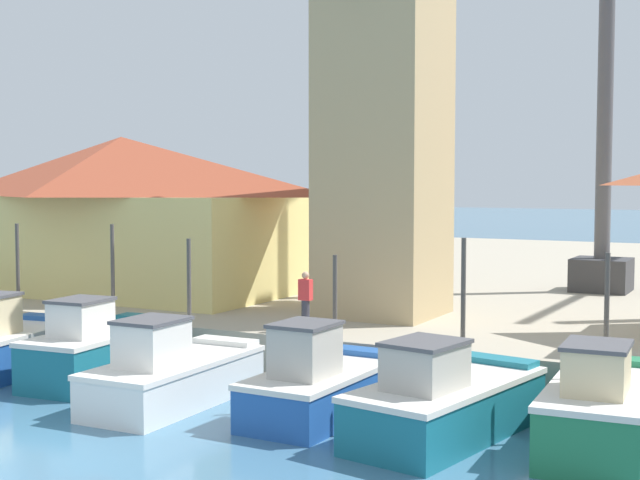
{
  "coord_description": "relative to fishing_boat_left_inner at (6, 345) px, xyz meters",
  "views": [
    {
      "loc": [
        12.35,
        -11.35,
        5.17
      ],
      "look_at": [
        0.76,
        10.42,
        3.5
      ],
      "focal_mm": 50.0,
      "sensor_mm": 36.0,
      "label": 1
    }
  ],
  "objects": [
    {
      "name": "fishing_boat_mid_right",
      "position": [
        9.51,
        0.09,
        -0.05
      ],
      "size": [
        2.07,
        4.51,
        3.5
      ],
      "color": "#2356A8",
      "rests_on": "ground"
    },
    {
      "name": "quay_wharf",
      "position": [
        6.14,
        22.95,
        -0.2
      ],
      "size": [
        120.0,
        40.0,
        1.11
      ],
      "primitive_type": "cube",
      "color": "#A89E89",
      "rests_on": "ground"
    },
    {
      "name": "fishing_boat_center",
      "position": [
        6.0,
        -0.58,
        -0.06
      ],
      "size": [
        2.17,
        4.92,
        3.79
      ],
      "color": "silver",
      "rests_on": "ground"
    },
    {
      "name": "port_crane_near",
      "position": [
        12.28,
        16.67,
        7.47
      ],
      "size": [
        5.14,
        8.02,
        18.82
      ],
      "color": "#353539",
      "rests_on": "quay_wharf"
    },
    {
      "name": "fishing_boat_mid_left",
      "position": [
        2.82,
        0.51,
        0.03
      ],
      "size": [
        2.28,
        4.67,
        4.01
      ],
      "color": "#196B7F",
      "rests_on": "ground"
    },
    {
      "name": "fishing_boat_left_inner",
      "position": [
        0.0,
        0.0,
        0.0
      ],
      "size": [
        2.72,
        4.47,
        3.99
      ],
      "color": "#2356A8",
      "rests_on": "ground"
    },
    {
      "name": "fishing_boat_right_outer",
      "position": [
        15.34,
        0.57,
        0.02
      ],
      "size": [
        2.17,
        4.83,
        3.74
      ],
      "color": "#237A4C",
      "rests_on": "ground"
    },
    {
      "name": "ground_plane",
      "position": [
        6.14,
        -5.47,
        -0.76
      ],
      "size": [
        300.0,
        300.0,
        0.0
      ],
      "primitive_type": "plane",
      "color": "teal"
    },
    {
      "name": "dock_worker_near_tower",
      "position": [
        7.07,
        3.8,
        1.2
      ],
      "size": [
        0.34,
        0.22,
        1.62
      ],
      "color": "#33333D",
      "rests_on": "quay_wharf"
    },
    {
      "name": "clock_tower",
      "position": [
        7.66,
        7.55,
        8.01
      ],
      "size": [
        3.79,
        3.79,
        16.17
      ],
      "color": "tan",
      "rests_on": "quay_wharf"
    },
    {
      "name": "fishing_boat_right_inner",
      "position": [
        12.46,
        -0.14,
        -0.04
      ],
      "size": [
        2.91,
        5.24,
        3.99
      ],
      "color": "#196B7F",
      "rests_on": "ground"
    },
    {
      "name": "warehouse_left",
      "position": [
        -2.93,
        8.19,
        3.22
      ],
      "size": [
        12.51,
        6.51,
        5.6
      ],
      "color": "#E5D17A",
      "rests_on": "quay_wharf"
    }
  ]
}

